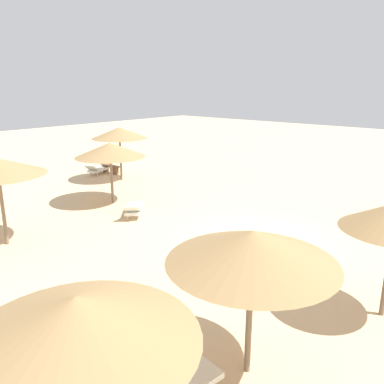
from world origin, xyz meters
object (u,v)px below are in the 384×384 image
at_px(parasol_0, 110,150).
at_px(parasol_2, 119,133).
at_px(lounger_2, 98,169).
at_px(parasol_5, 76,320).
at_px(bench_0, 110,167).
at_px(lounger_0, 134,208).
at_px(parasol_6, 252,247).

xyz_separation_m(parasol_0, parasol_2, (3.08, 3.16, 0.23)).
height_order(parasol_0, lounger_2, parasol_0).
xyz_separation_m(parasol_5, lounger_2, (11.55, 15.70, -2.20)).
distance_m(parasol_5, bench_0, 19.85).
height_order(parasol_0, parasol_5, parasol_5).
height_order(parasol_2, lounger_2, parasol_2).
xyz_separation_m(lounger_0, lounger_2, (3.73, 7.59, -0.00)).
height_order(lounger_0, lounger_2, lounger_0).
height_order(parasol_5, lounger_2, parasol_5).
bearing_deg(parasol_0, lounger_0, -105.13).
xyz_separation_m(parasol_5, parasol_6, (3.21, -0.49, 0.05)).
relative_size(parasol_5, parasol_6, 1.01).
bearing_deg(parasol_6, parasol_2, 59.24).
bearing_deg(parasol_5, lounger_0, 46.02).
height_order(parasol_2, lounger_0, parasol_2).
bearing_deg(parasol_2, parasol_5, -130.56).
bearing_deg(bench_0, lounger_2, 161.43).
relative_size(parasol_5, lounger_0, 1.73).
height_order(parasol_6, bench_0, parasol_6).
distance_m(parasol_0, parasol_6, 11.95).
relative_size(parasol_0, lounger_2, 1.57).
bearing_deg(parasol_6, parasol_0, 64.21).
relative_size(parasol_0, lounger_0, 1.74).
bearing_deg(bench_0, lounger_0, -121.22).
bearing_deg(parasol_5, parasol_2, 49.44).
height_order(parasol_0, lounger_0, parasol_0).
bearing_deg(parasol_6, parasol_5, 171.40).
bearing_deg(lounger_2, parasol_2, -91.49).
distance_m(parasol_2, parasol_6, 16.20).
distance_m(parasol_2, bench_0, 3.19).
relative_size(lounger_0, lounger_2, 0.90).
xyz_separation_m(lounger_0, bench_0, (4.45, 7.34, 0.03)).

